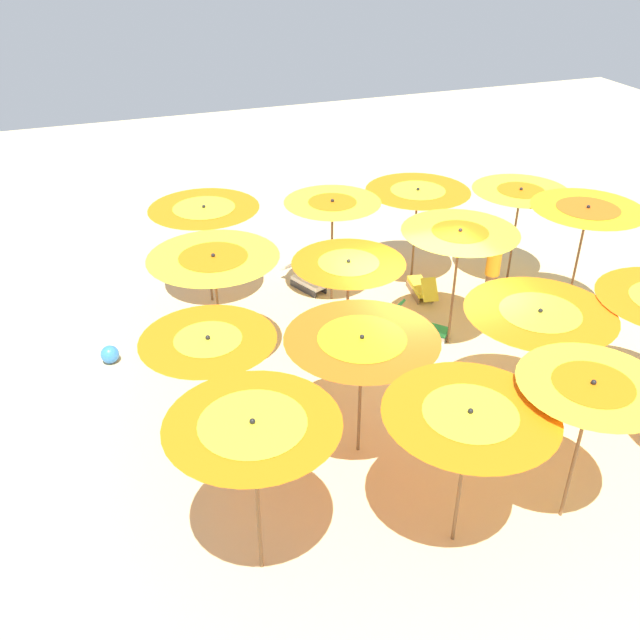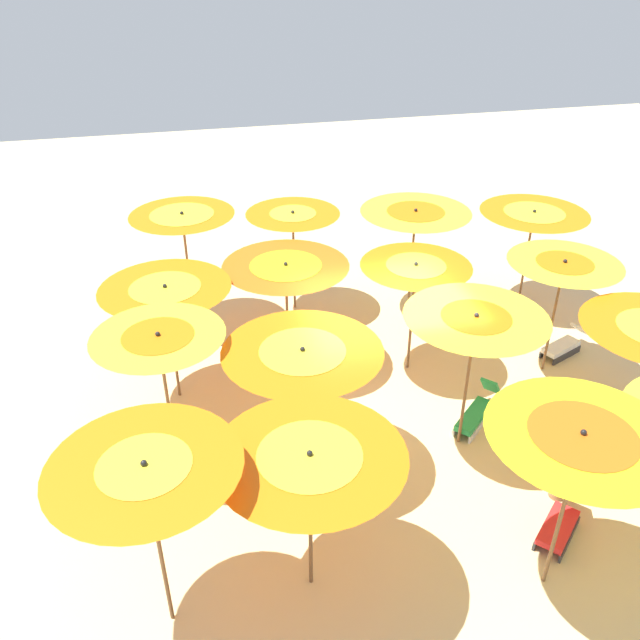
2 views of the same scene
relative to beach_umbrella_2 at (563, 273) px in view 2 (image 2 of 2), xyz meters
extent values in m
cube|color=beige|center=(0.44, -3.45, -2.07)|extent=(38.78, 38.78, 0.04)
cylinder|color=brown|center=(2.08, 0.31, -1.08)|extent=(0.05, 0.05, 1.93)
cylinder|color=brown|center=(0.00, 0.00, -1.03)|extent=(0.05, 0.05, 2.04)
cone|color=yellow|center=(0.00, 0.00, -0.01)|extent=(1.98, 1.98, 0.41)
cone|color=orange|center=(0.00, 0.00, 0.10)|extent=(0.99, 0.99, 0.20)
sphere|color=black|center=(0.00, 0.00, 0.22)|extent=(0.07, 0.07, 0.07)
cylinder|color=brown|center=(-2.47, 0.81, -1.06)|extent=(0.05, 0.05, 1.97)
cone|color=orange|center=(-2.47, 0.81, -0.08)|extent=(2.25, 2.25, 0.34)
cone|color=yellow|center=(-2.47, 0.81, 0.01)|extent=(1.26, 1.26, 0.19)
sphere|color=black|center=(-2.47, 0.81, 0.12)|extent=(0.07, 0.07, 0.07)
cylinder|color=brown|center=(4.28, -2.42, -0.91)|extent=(0.05, 0.05, 2.27)
cone|color=yellow|center=(4.28, -2.42, 0.23)|extent=(2.15, 2.15, 0.36)
cone|color=orange|center=(4.28, -2.42, 0.31)|extent=(1.20, 1.20, 0.20)
sphere|color=black|center=(4.28, -2.42, 0.44)|extent=(0.07, 0.07, 0.07)
cylinder|color=brown|center=(1.55, -2.40, -0.96)|extent=(0.05, 0.05, 2.17)
cone|color=yellow|center=(1.55, -2.40, 0.12)|extent=(2.13, 2.13, 0.41)
cone|color=orange|center=(1.55, -2.40, 0.23)|extent=(1.03, 1.03, 0.20)
sphere|color=black|center=(1.55, -2.40, 0.36)|extent=(0.07, 0.07, 0.07)
cylinder|color=brown|center=(-0.64, -2.50, -1.04)|extent=(0.05, 0.05, 2.01)
cone|color=orange|center=(-0.64, -2.50, -0.03)|extent=(1.97, 1.97, 0.31)
cone|color=yellow|center=(-0.64, -2.50, 0.04)|extent=(1.06, 1.06, 0.16)
sphere|color=black|center=(-0.64, -2.50, 0.15)|extent=(0.07, 0.07, 0.07)
cylinder|color=brown|center=(-2.80, -1.70, -1.03)|extent=(0.05, 0.05, 2.04)
cone|color=yellow|center=(-2.80, -1.70, -0.01)|extent=(2.28, 2.28, 0.44)
cone|color=orange|center=(-2.80, -1.70, 0.11)|extent=(1.19, 1.19, 0.23)
sphere|color=black|center=(-2.80, -1.70, 0.25)|extent=(0.07, 0.07, 0.07)
cylinder|color=brown|center=(3.60, -5.34, -1.06)|extent=(0.05, 0.05, 1.97)
cone|color=orange|center=(3.60, -5.34, -0.08)|extent=(2.23, 2.23, 0.38)
cone|color=yellow|center=(3.60, -5.34, 0.02)|extent=(1.20, 1.20, 0.21)
sphere|color=black|center=(3.60, -5.34, 0.15)|extent=(0.07, 0.07, 0.07)
cylinder|color=brown|center=(1.50, -4.98, -1.06)|extent=(0.05, 0.05, 1.97)
cone|color=orange|center=(1.50, -4.98, -0.08)|extent=(2.30, 2.30, 0.34)
cone|color=yellow|center=(1.50, -4.98, 0.01)|extent=(1.23, 1.23, 0.18)
sphere|color=black|center=(1.50, -4.98, 0.12)|extent=(0.07, 0.07, 0.07)
cylinder|color=brown|center=(-1.30, -4.69, -1.09)|extent=(0.05, 0.05, 1.92)
cone|color=orange|center=(-1.30, -4.69, -0.13)|extent=(2.27, 2.27, 0.36)
cone|color=yellow|center=(-1.30, -4.69, -0.05)|extent=(1.29, 1.29, 0.21)
sphere|color=black|center=(-1.30, -4.69, 0.08)|extent=(0.07, 0.07, 0.07)
cylinder|color=brown|center=(-3.41, -4.14, -1.05)|extent=(0.05, 0.05, 2.00)
cone|color=orange|center=(-3.41, -4.14, -0.04)|extent=(1.95, 1.95, 0.41)
cone|color=yellow|center=(-3.41, -4.14, 0.07)|extent=(0.96, 0.96, 0.20)
sphere|color=black|center=(-3.41, -4.14, 0.19)|extent=(0.07, 0.07, 0.07)
cylinder|color=brown|center=(3.71, -7.10, -0.90)|extent=(0.05, 0.05, 2.30)
cone|color=orange|center=(3.71, -7.10, 0.25)|extent=(2.05, 2.05, 0.41)
cone|color=yellow|center=(3.71, -7.10, 0.36)|extent=(0.99, 0.99, 0.19)
sphere|color=black|center=(3.71, -7.10, 0.48)|extent=(0.07, 0.07, 0.07)
cylinder|color=brown|center=(0.90, -6.93, -0.97)|extent=(0.05, 0.05, 2.15)
cone|color=yellow|center=(0.90, -6.93, 0.10)|extent=(1.91, 1.91, 0.32)
cone|color=orange|center=(0.90, -6.93, 0.18)|extent=(1.02, 1.02, 0.17)
sphere|color=black|center=(0.90, -6.93, 0.29)|extent=(0.07, 0.07, 0.07)
cylinder|color=brown|center=(-0.76, -6.79, -1.05)|extent=(0.05, 0.05, 1.99)
cone|color=orange|center=(-0.76, -6.79, -0.06)|extent=(2.17, 2.17, 0.41)
cone|color=yellow|center=(-0.76, -6.79, 0.04)|extent=(1.17, 1.17, 0.22)
sphere|color=black|center=(-0.76, -6.79, 0.18)|extent=(0.07, 0.07, 0.07)
cylinder|color=brown|center=(-3.34, -6.36, -0.94)|extent=(0.05, 0.05, 2.21)
cone|color=orange|center=(-3.34, -6.36, 0.17)|extent=(2.06, 2.06, 0.41)
cone|color=yellow|center=(-3.34, -6.36, 0.25)|extent=(1.25, 1.25, 0.25)
sphere|color=black|center=(-3.34, -6.36, 0.40)|extent=(0.07, 0.07, 0.07)
cube|color=#333338|center=(-0.20, 0.62, -1.98)|extent=(0.36, 0.79, 0.14)
cube|color=#333338|center=(-0.48, 0.50, -1.98)|extent=(0.36, 0.79, 0.14)
cube|color=white|center=(-0.34, 0.56, -1.86)|extent=(0.61, 0.89, 0.10)
cube|color=white|center=(-0.57, 1.11, -1.67)|extent=(0.43, 0.47, 0.31)
cube|color=olive|center=(1.74, -0.44, -1.98)|extent=(0.17, 0.88, 0.14)
cube|color=olive|center=(2.06, -0.49, -1.98)|extent=(0.17, 0.88, 0.14)
cube|color=yellow|center=(1.90, -0.47, -1.86)|extent=(0.46, 0.93, 0.10)
cube|color=yellow|center=(1.80, -1.06, -1.61)|extent=(0.38, 0.41, 0.43)
cube|color=#333338|center=(3.82, -1.78, -1.98)|extent=(0.58, 0.64, 0.14)
cube|color=#333338|center=(3.55, -2.02, -1.98)|extent=(0.58, 0.64, 0.14)
cube|color=red|center=(3.69, -1.90, -1.86)|extent=(0.81, 0.85, 0.10)
cube|color=red|center=(3.31, -1.48, -1.65)|extent=(0.49, 0.48, 0.34)
cube|color=silver|center=(1.33, -1.90, -1.98)|extent=(0.68, 0.76, 0.14)
cube|color=silver|center=(1.11, -2.09, -1.98)|extent=(0.68, 0.76, 0.14)
cube|color=green|center=(1.22, -2.00, -1.86)|extent=(0.87, 0.93, 0.10)
cube|color=green|center=(0.79, -1.52, -1.62)|extent=(0.44, 0.44, 0.40)
cylinder|color=#A3704C|center=(3.00, -1.48, -1.65)|extent=(0.24, 0.24, 0.80)
cylinder|color=orange|center=(3.00, -1.48, -0.89)|extent=(0.30, 0.30, 0.70)
sphere|color=#A3704C|center=(3.00, -1.48, -0.43)|extent=(0.22, 0.22, 0.22)
sphere|color=#337FE5|center=(-4.76, -0.87, -1.87)|extent=(0.35, 0.35, 0.35)
camera|label=1|loc=(-4.68, -12.39, 5.49)|focal=39.17mm
camera|label=2|loc=(8.92, -6.49, 5.15)|focal=36.53mm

